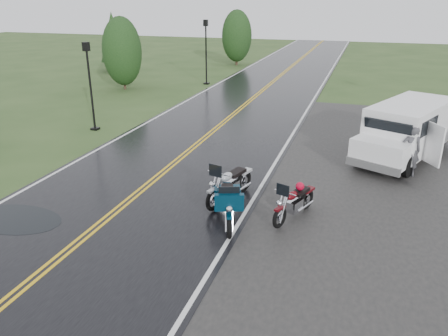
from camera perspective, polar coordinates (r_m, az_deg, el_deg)
name	(u,v)px	position (r m, az deg, el deg)	size (l,w,h in m)	color
ground	(118,210)	(13.94, -13.67, -5.40)	(120.00, 120.00, 0.00)	#2D471E
road	(220,126)	(22.44, -0.53, 5.56)	(8.00, 100.00, 0.04)	black
motorcycle_red	(280,209)	(12.29, 7.32, -5.36)	(0.79, 2.16, 1.28)	#4F090E
motorcycle_teal	(229,216)	(11.67, 0.69, -6.24)	(0.89, 2.46, 1.45)	#052639
motorcycle_silver	(213,191)	(13.13, -1.40, -2.99)	(0.88, 2.43, 1.44)	#AAAEB2
van_white	(363,137)	(17.53, 17.71, 3.82)	(2.19, 5.85, 2.30)	white
person_at_van	(410,152)	(17.09, 23.17, 1.94)	(0.69, 0.46, 1.90)	#434347
lamp_post_near_left	(91,87)	(22.26, -17.04, 10.10)	(0.37, 0.37, 4.27)	black
lamp_post_far_left	(206,52)	(33.46, -2.35, 14.86)	(0.40, 0.40, 4.71)	black
tree_left_mid	(123,59)	(32.30, -13.09, 13.72)	(2.73, 2.73, 4.27)	#1E3D19
tree_left_far	(237,42)	(43.58, 1.68, 16.17)	(2.85, 2.85, 4.39)	#1E3D19
pine_left_far	(114,43)	(40.83, -14.23, 15.59)	(2.37, 2.37, 4.93)	#1E3D19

